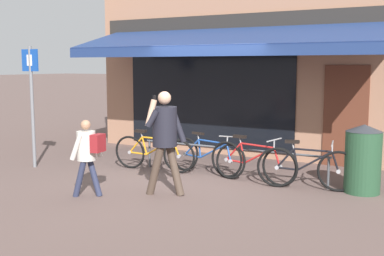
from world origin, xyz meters
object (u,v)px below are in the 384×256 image
object	(u,v)px
pedestrian_child	(88,149)
bicycle_red	(252,161)
pedestrian_adult	(165,132)
litter_bin	(363,159)
parking_sign	(32,94)
bicycle_blue	(207,156)
bicycle_black	(307,168)
bicycle_orange	(154,153)

from	to	relation	value
pedestrian_child	bicycle_red	bearing A→B (deg)	-138.70
pedestrian_adult	litter_bin	size ratio (longest dim) A/B	1.49
litter_bin	parking_sign	world-z (taller)	parking_sign
bicycle_blue	parking_sign	distance (m)	3.79
bicycle_black	pedestrian_adult	world-z (taller)	pedestrian_adult
pedestrian_adult	pedestrian_child	xyz separation A→B (m)	(-1.01, -0.69, -0.26)
bicycle_orange	bicycle_blue	xyz separation A→B (m)	(1.06, 0.27, -0.01)
bicycle_black	pedestrian_adult	xyz separation A→B (m)	(-1.91, -1.46, 0.66)
parking_sign	litter_bin	bearing A→B (deg)	11.09
bicycle_orange	bicycle_red	world-z (taller)	bicycle_red
bicycle_blue	litter_bin	size ratio (longest dim) A/B	1.55
bicycle_black	pedestrian_child	xyz separation A→B (m)	(-2.93, -2.14, 0.39)
pedestrian_child	litter_bin	size ratio (longest dim) A/B	1.10
bicycle_red	bicycle_orange	bearing A→B (deg)	-168.49
litter_bin	pedestrian_adult	bearing A→B (deg)	-148.28
bicycle_blue	bicycle_black	distance (m)	2.02
pedestrian_adult	pedestrian_child	world-z (taller)	pedestrian_adult
bicycle_black	litter_bin	xyz separation A→B (m)	(0.86, 0.26, 0.20)
parking_sign	bicycle_orange	bearing A→B (deg)	21.17
parking_sign	bicycle_blue	bearing A→B (deg)	19.03
bicycle_orange	pedestrian_child	xyz separation A→B (m)	(0.14, -2.08, 0.40)
pedestrian_child	bicycle_black	bearing A→B (deg)	-151.62
bicycle_black	pedestrian_adult	size ratio (longest dim) A/B	0.99
bicycle_orange	pedestrian_child	world-z (taller)	pedestrian_child
bicycle_orange	litter_bin	bearing A→B (deg)	-0.95
pedestrian_child	pedestrian_adult	bearing A→B (deg)	-153.69
pedestrian_adult	bicycle_black	bearing A→B (deg)	-137.03
bicycle_blue	bicycle_red	world-z (taller)	bicycle_red
bicycle_black	parking_sign	size ratio (longest dim) A/B	0.68
bicycle_orange	litter_bin	xyz separation A→B (m)	(3.93, 0.32, 0.20)
bicycle_orange	bicycle_red	bearing A→B (deg)	-2.13
bicycle_orange	bicycle_black	distance (m)	3.07
bicycle_black	bicycle_red	bearing A→B (deg)	165.46
bicycle_blue	litter_bin	distance (m)	2.88
bicycle_orange	parking_sign	size ratio (longest dim) A/B	0.72
bicycle_red	parking_sign	world-z (taller)	parking_sign
bicycle_red	litter_bin	size ratio (longest dim) A/B	1.56
bicycle_red	bicycle_black	xyz separation A→B (m)	(1.02, -0.06, 0.00)
bicycle_orange	parking_sign	xyz separation A→B (m)	(-2.35, -0.91, 1.15)
pedestrian_child	litter_bin	distance (m)	4.48
pedestrian_adult	pedestrian_child	size ratio (longest dim) A/B	1.36
pedestrian_child	bicycle_orange	bearing A→B (deg)	-93.86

